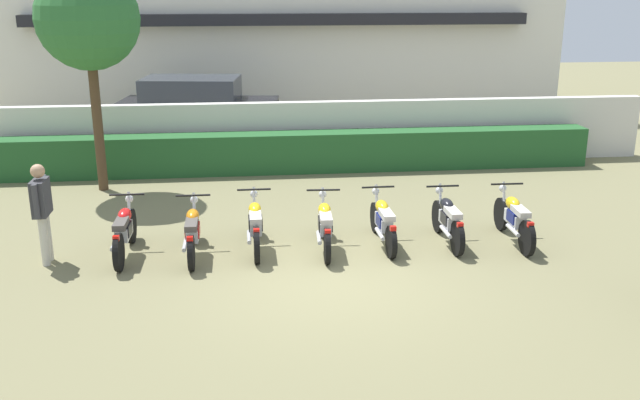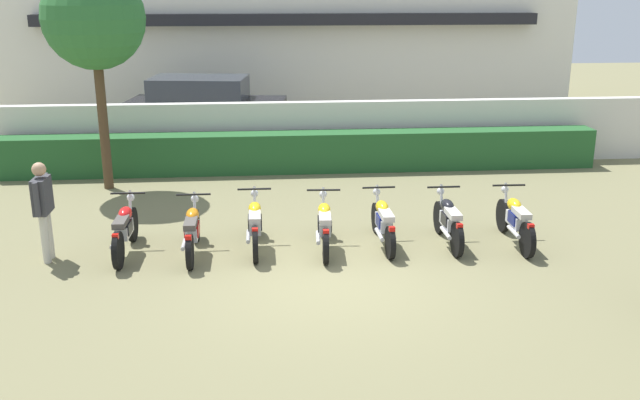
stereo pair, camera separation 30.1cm
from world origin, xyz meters
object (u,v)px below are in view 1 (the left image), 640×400
(motorcycle_in_row_1, at_px, (193,231))
(motorcycle_in_row_2, at_px, (255,225))
(motorcycle_in_row_0, at_px, (124,231))
(motorcycle_in_row_3, at_px, (325,225))
(motorcycle_in_row_4, at_px, (383,221))
(inspector_person, at_px, (42,205))
(parked_car, at_px, (197,110))
(tree_near_inspector, at_px, (88,20))
(motorcycle_in_row_5, at_px, (448,219))
(motorcycle_in_row_6, at_px, (514,218))

(motorcycle_in_row_1, bearing_deg, motorcycle_in_row_2, -80.29)
(motorcycle_in_row_0, height_order, motorcycle_in_row_3, motorcycle_in_row_0)
(motorcycle_in_row_4, bearing_deg, motorcycle_in_row_0, 89.95)
(inspector_person, bearing_deg, motorcycle_in_row_2, 4.07)
(parked_car, relative_size, motorcycle_in_row_0, 2.44)
(tree_near_inspector, relative_size, motorcycle_in_row_1, 2.57)
(motorcycle_in_row_5, height_order, inspector_person, inspector_person)
(parked_car, height_order, motorcycle_in_row_5, parked_car)
(inspector_person, bearing_deg, tree_near_inspector, 88.29)
(tree_near_inspector, bearing_deg, motorcycle_in_row_6, -28.31)
(motorcycle_in_row_3, xyz_separation_m, motorcycle_in_row_4, (1.06, 0.13, -0.01))
(motorcycle_in_row_0, xyz_separation_m, motorcycle_in_row_3, (3.42, -0.05, -0.01))
(tree_near_inspector, height_order, motorcycle_in_row_1, tree_near_inspector)
(motorcycle_in_row_0, distance_m, motorcycle_in_row_6, 6.84)
(motorcycle_in_row_2, xyz_separation_m, motorcycle_in_row_5, (3.42, -0.08, -0.01))
(motorcycle_in_row_1, distance_m, motorcycle_in_row_5, 4.49)
(tree_near_inspector, bearing_deg, parked_car, 68.59)
(motorcycle_in_row_4, bearing_deg, parked_car, 21.58)
(motorcycle_in_row_0, xyz_separation_m, motorcycle_in_row_1, (1.15, -0.11, -0.01))
(parked_car, distance_m, motorcycle_in_row_5, 10.27)
(motorcycle_in_row_3, bearing_deg, motorcycle_in_row_1, 94.67)
(motorcycle_in_row_1, bearing_deg, motorcycle_in_row_5, -88.82)
(parked_car, bearing_deg, inspector_person, -94.48)
(parked_car, height_order, inspector_person, parked_car)
(motorcycle_in_row_3, height_order, motorcycle_in_row_5, motorcycle_in_row_5)
(motorcycle_in_row_5, bearing_deg, motorcycle_in_row_3, 91.15)
(motorcycle_in_row_2, xyz_separation_m, motorcycle_in_row_3, (1.21, -0.13, -0.01))
(motorcycle_in_row_2, height_order, motorcycle_in_row_5, motorcycle_in_row_2)
(motorcycle_in_row_0, relative_size, motorcycle_in_row_3, 1.02)
(motorcycle_in_row_1, bearing_deg, motorcycle_in_row_6, -89.86)
(tree_near_inspector, xyz_separation_m, motorcycle_in_row_2, (3.34, -4.13, -3.28))
(motorcycle_in_row_3, bearing_deg, inspector_person, 94.67)
(motorcycle_in_row_4, bearing_deg, motorcycle_in_row_1, 92.14)
(parked_car, distance_m, motorcycle_in_row_1, 9.15)
(motorcycle_in_row_2, bearing_deg, motorcycle_in_row_6, -92.15)
(motorcycle_in_row_2, relative_size, motorcycle_in_row_3, 1.01)
(parked_car, bearing_deg, motorcycle_in_row_1, -79.65)
(motorcycle_in_row_1, height_order, motorcycle_in_row_2, motorcycle_in_row_2)
(motorcycle_in_row_1, xyz_separation_m, inspector_person, (-2.41, -0.06, 0.57))
(parked_car, distance_m, motorcycle_in_row_6, 10.95)
(parked_car, relative_size, motorcycle_in_row_1, 2.49)
(tree_near_inspector, distance_m, motorcycle_in_row_6, 9.62)
(parked_car, distance_m, motorcycle_in_row_4, 9.70)
(motorcycle_in_row_1, bearing_deg, parked_car, 2.27)
(motorcycle_in_row_2, height_order, motorcycle_in_row_4, motorcycle_in_row_2)
(motorcycle_in_row_6, bearing_deg, tree_near_inspector, 63.02)
(motorcycle_in_row_3, bearing_deg, parked_car, 19.57)
(motorcycle_in_row_2, relative_size, motorcycle_in_row_4, 1.01)
(motorcycle_in_row_5, height_order, motorcycle_in_row_6, motorcycle_in_row_6)
(motorcycle_in_row_1, distance_m, motorcycle_in_row_3, 2.27)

